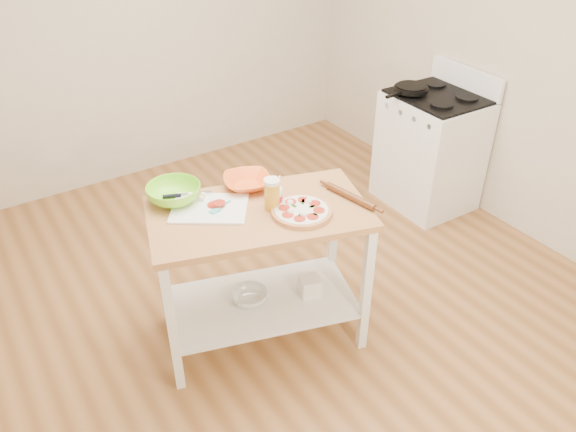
% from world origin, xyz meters
% --- Properties ---
extents(room_shell, '(4.04, 4.54, 2.74)m').
position_xyz_m(room_shell, '(0.00, 0.00, 1.35)').
color(room_shell, '#996738').
rests_on(room_shell, ground).
extents(prep_island, '(1.31, 0.96, 0.90)m').
position_xyz_m(prep_island, '(-0.26, -0.16, 0.65)').
color(prep_island, '#B7804B').
rests_on(prep_island, ground).
extents(gas_stove, '(0.62, 0.72, 1.11)m').
position_xyz_m(gas_stove, '(1.69, 0.43, 0.47)').
color(gas_stove, white).
rests_on(gas_stove, ground).
extents(skillet, '(0.41, 0.26, 0.03)m').
position_xyz_m(skillet, '(1.54, 0.59, 0.98)').
color(skillet, black).
rests_on(skillet, gas_stove).
extents(pizza, '(0.32, 0.32, 0.05)m').
position_xyz_m(pizza, '(-0.09, -0.30, 0.92)').
color(pizza, tan).
rests_on(pizza, prep_island).
extents(cutting_board, '(0.50, 0.47, 0.04)m').
position_xyz_m(cutting_board, '(-0.47, 0.01, 0.91)').
color(cutting_board, white).
rests_on(cutting_board, prep_island).
extents(spatula, '(0.15, 0.07, 0.01)m').
position_xyz_m(spatula, '(-0.43, -0.03, 0.92)').
color(spatula, '#42BCB3').
rests_on(spatula, cutting_board).
extents(knife, '(0.26, 0.11, 0.01)m').
position_xyz_m(knife, '(-0.56, 0.19, 0.92)').
color(knife, silver).
rests_on(knife, cutting_board).
extents(orange_bowl, '(0.34, 0.34, 0.06)m').
position_xyz_m(orange_bowl, '(-0.19, 0.10, 0.93)').
color(orange_bowl, orange).
rests_on(orange_bowl, prep_island).
extents(green_bowl, '(0.39, 0.39, 0.09)m').
position_xyz_m(green_bowl, '(-0.60, 0.19, 0.95)').
color(green_bowl, '#82E926').
rests_on(green_bowl, prep_island).
extents(beer_pint, '(0.09, 0.09, 0.17)m').
position_xyz_m(beer_pint, '(-0.19, -0.17, 0.99)').
color(beer_pint, gold).
rests_on(beer_pint, prep_island).
extents(yogurt_tub, '(0.09, 0.09, 0.19)m').
position_xyz_m(yogurt_tub, '(-0.16, -0.16, 0.95)').
color(yogurt_tub, white).
rests_on(yogurt_tub, prep_island).
extents(rolling_pin, '(0.10, 0.34, 0.04)m').
position_xyz_m(rolling_pin, '(0.22, -0.34, 0.92)').
color(rolling_pin, brown).
rests_on(rolling_pin, prep_island).
extents(shelf_glass_bowl, '(0.28, 0.28, 0.07)m').
position_xyz_m(shelf_glass_bowl, '(-0.33, -0.12, 0.29)').
color(shelf_glass_bowl, silver).
rests_on(shelf_glass_bowl, prep_island).
extents(shelf_bin, '(0.15, 0.15, 0.12)m').
position_xyz_m(shelf_bin, '(0.02, -0.26, 0.32)').
color(shelf_bin, white).
rests_on(shelf_bin, prep_island).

